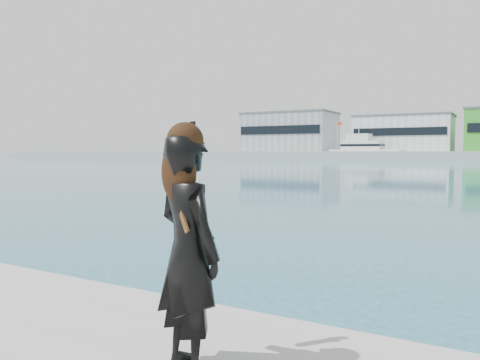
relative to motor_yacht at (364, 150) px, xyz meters
The scene contains 6 objects.
warehouse_grey_left 28.40m from the motor_yacht, 155.92° to the left, with size 26.52×16.36×11.50m.
warehouse_white 14.34m from the motor_yacht, 56.47° to the left, with size 24.48×15.35×9.50m.
flagpole_left 10.33m from the motor_yacht, 152.26° to the left, with size 1.28×0.16×8.00m.
motor_yacht is the anchor object (origin of this frame).
buoy_far 24.39m from the motor_yacht, 112.66° to the right, with size 0.50×0.50×0.50m, color yellow.
woman 120.37m from the motor_yacht, 76.07° to the right, with size 0.68×0.57×1.68m.
Camera 1 is at (1.24, -2.73, 2.28)m, focal length 35.00 mm.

